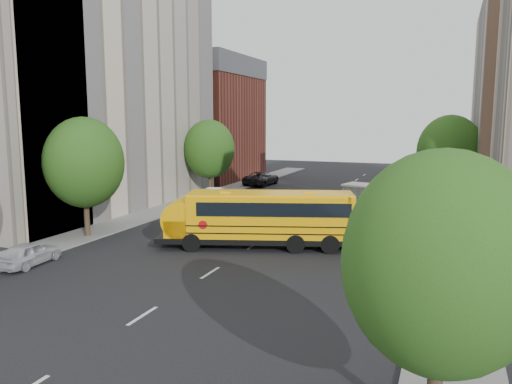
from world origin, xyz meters
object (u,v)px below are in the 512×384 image
Objects in this scene: street_tree_5 at (450,148)px; parked_car_1 at (217,194)px; street_tree_2 at (209,149)px; school_bus at (257,216)px; parked_car_2 at (261,178)px; parked_car_5 at (433,187)px; street_tree_1 at (84,163)px; parked_car_0 at (29,253)px; street_tree_4 at (450,152)px; safari_truck at (372,201)px; street_tree_3 at (442,263)px.

street_tree_5 is 1.88× the size of parked_car_1.
street_tree_2 is 0.62× the size of school_bus.
street_tree_5 is 0.60× the size of school_bus.
parked_car_2 is 1.20× the size of parked_car_5.
street_tree_1 reaches higher than parked_car_0.
school_bus is (11.35, 1.69, -3.02)m from street_tree_1.
parked_car_1 is (-20.60, -1.29, -4.42)m from street_tree_4.
parked_car_5 is at bearing 98.23° from street_tree_4.
street_tree_5 is 1.12× the size of safari_truck.
street_tree_1 is 0.63× the size of school_bus.
street_tree_4 is 2.03× the size of parked_car_1.
school_bus is 12.81m from parked_car_0.
school_bus is at bearing -105.26° from parked_car_5.
parked_car_2 reaches higher than parked_car_1.
safari_truck is (-5.39, -5.38, -3.63)m from street_tree_4.
safari_truck is (16.61, -5.38, -3.38)m from street_tree_2.
parked_car_1 is (0.00, 23.00, 0.01)m from parked_car_0.
street_tree_3 is 1.49× the size of parked_car_5.
street_tree_1 reaches higher than parked_car_1.
street_tree_2 is 38.83m from street_tree_3.
street_tree_4 is 0.65× the size of school_bus.
school_bus is 12.14m from safari_truck.
street_tree_2 is at bearing 180.00° from street_tree_4.
street_tree_5 is 21.00m from parked_car_2.
street_tree_1 is at bearing -129.04° from safari_truck.
school_bus is 2.18× the size of parked_car_2.
parked_car_0 is at bearing -159.43° from school_bus.
parked_car_0 is (-15.21, -18.91, -0.80)m from safari_truck.
street_tree_2 is 20.08m from school_bus.
school_bus is at bearing -123.14° from street_tree_4.
school_bus is (11.35, -16.31, -2.90)m from street_tree_2.
street_tree_5 is at bearing 86.49° from safari_truck.
street_tree_3 is at bearing -84.08° from parked_car_5.
street_tree_3 is 0.88× the size of street_tree_4.
parked_car_2 is at bearing 152.36° from street_tree_4.
street_tree_4 is at bearing 58.66° from safari_truck.
safari_truck is at bearing 137.35° from parked_car_2.
street_tree_4 is 1.69× the size of parked_car_5.
street_tree_4 is at bearing -135.19° from parked_car_0.
parked_car_5 is (-1.46, 42.09, -3.67)m from street_tree_3.
street_tree_2 is at bearing 90.00° from street_tree_1.
parked_car_0 is (1.40, -6.29, -4.30)m from street_tree_1.
street_tree_1 is 1.17× the size of safari_truck.
street_tree_2 reaches higher than parked_car_5.
parked_car_1 is 0.84× the size of parked_car_5.
street_tree_5 is 1.31× the size of parked_car_2.
street_tree_4 reaches higher than safari_truck.
school_bus reaches higher than parked_car_5.
parked_car_0 is at bearing -77.45° from street_tree_1.
street_tree_3 is at bearing 125.38° from parked_car_1.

